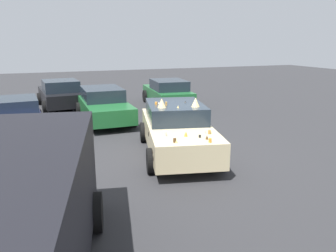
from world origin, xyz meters
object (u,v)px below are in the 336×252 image
object	(u,v)px
parked_sedan_row_back_center	(14,118)
parked_van_behind_left	(2,224)
parked_sedan_near_right	(60,94)
parked_sedan_row_back_far	(168,92)
parked_sedan_far_left	(103,104)
art_car_decorated	(177,129)

from	to	relation	value
parked_sedan_row_back_center	parked_van_behind_left	bearing A→B (deg)	178.78
parked_sedan_near_right	parked_sedan_row_back_center	bearing A→B (deg)	155.22
parked_sedan_row_back_far	parked_sedan_near_right	bearing A→B (deg)	79.92
parked_sedan_far_left	parked_sedan_row_back_far	distance (m)	4.40
parked_van_behind_left	parked_sedan_row_back_far	bearing A→B (deg)	-17.97
parked_sedan_row_back_far	parked_sedan_near_right	world-z (taller)	parked_sedan_near_right
parked_sedan_row_back_far	art_car_decorated	bearing A→B (deg)	165.99
parked_sedan_row_back_center	parked_sedan_far_left	bearing A→B (deg)	-71.22
parked_sedan_row_back_center	parked_sedan_row_back_far	size ratio (longest dim) A/B	1.02
parked_sedan_row_back_center	parked_sedan_near_right	bearing A→B (deg)	-24.15
parked_sedan_far_left	parked_sedan_row_back_center	xyz separation A→B (m)	(-1.44, 3.40, 0.01)
parked_sedan_row_back_far	parked_sedan_near_right	size ratio (longest dim) A/B	0.99
parked_sedan_far_left	parked_sedan_near_right	world-z (taller)	parked_sedan_near_right
parked_sedan_far_left	parked_sedan_row_back_far	size ratio (longest dim) A/B	1.06
parked_sedan_row_back_center	parked_sedan_row_back_far	bearing A→B (deg)	-66.99
art_car_decorated	parked_sedan_row_back_far	size ratio (longest dim) A/B	1.12
parked_van_behind_left	parked_sedan_row_back_center	bearing A→B (deg)	14.31
parked_sedan_far_left	parked_sedan_near_right	xyz separation A→B (m)	(3.65, 1.55, 0.01)
parked_sedan_row_back_far	parked_sedan_near_right	distance (m)	5.51
parked_van_behind_left	parked_sedan_near_right	distance (m)	13.51
parked_van_behind_left	parked_sedan_near_right	world-z (taller)	parked_van_behind_left
parked_van_behind_left	parked_sedan_near_right	size ratio (longest dim) A/B	1.25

